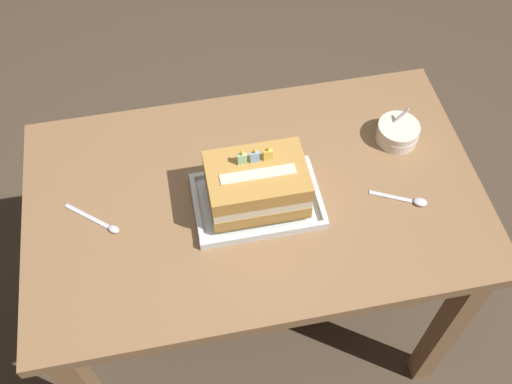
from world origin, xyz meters
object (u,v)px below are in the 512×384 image
object	(u,v)px
serving_spoon_near_tray	(103,224)
serving_spoon_by_bowls	(413,201)
birthday_cake	(257,184)
bowl_stack	(398,133)
foil_tray	(257,202)

from	to	relation	value
serving_spoon_near_tray	serving_spoon_by_bowls	size ratio (longest dim) A/B	0.97
birthday_cake	serving_spoon_by_bowls	bearing A→B (deg)	-10.47
bowl_stack	serving_spoon_by_bowls	distance (m)	0.20
foil_tray	serving_spoon_by_bowls	size ratio (longest dim) A/B	2.27
birthday_cake	serving_spoon_by_bowls	distance (m)	0.39
foil_tray	serving_spoon_by_bowls	distance (m)	0.38
foil_tray	bowl_stack	xyz separation A→B (m)	(0.40, 0.13, 0.02)
bowl_stack	serving_spoon_near_tray	bearing A→B (deg)	-171.20
foil_tray	bowl_stack	world-z (taller)	bowl_stack
serving_spoon_near_tray	serving_spoon_by_bowls	distance (m)	0.75
birthday_cake	serving_spoon_by_bowls	xyz separation A→B (m)	(0.38, -0.07, -0.07)
foil_tray	birthday_cake	size ratio (longest dim) A/B	1.32
bowl_stack	serving_spoon_near_tray	xyz separation A→B (m)	(-0.77, -0.12, -0.02)
bowl_stack	birthday_cake	bearing A→B (deg)	-161.83
foil_tray	serving_spoon_near_tray	distance (m)	0.37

